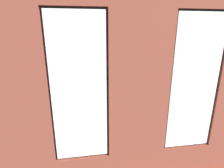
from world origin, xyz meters
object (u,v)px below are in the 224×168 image
Objects in this scene: potted_plant_corner_near_left at (164,77)px; potted_plant_between_couches at (158,127)px; coffee_table at (106,101)px; media_console at (20,104)px; couch_left at (187,100)px; table_plant_small at (116,95)px; potted_plant_by_left_couch at (159,89)px; potted_plant_foreground_right at (39,84)px; cup_ceramic at (101,97)px; remote_black at (110,101)px; potted_plant_near_tv at (27,108)px; candle_jar at (94,100)px; tv_flatscreen at (16,83)px; potted_plant_mid_room_small at (124,95)px; papasan_chair at (101,85)px; couch_by_window at (97,145)px.

potted_plant_between_couches is (2.11, 4.21, 0.02)m from potted_plant_corner_near_left.
media_console is at bearing -8.74° from coffee_table.
table_plant_small is at bearing -96.15° from couch_left.
potted_plant_foreground_right is at bearing -7.82° from potted_plant_by_left_couch.
potted_plant_by_left_couch is at bearing -151.24° from table_plant_small.
remote_black is (-0.27, 0.23, -0.04)m from cup_ceramic.
potted_plant_near_tv is at bearing 16.70° from cup_ceramic.
table_plant_small is at bearing 35.58° from potted_plant_corner_near_left.
table_plant_small is 0.14× the size of potted_plant_near_tv.
media_console reaches higher than candle_jar.
tv_flatscreen is 6.09m from potted_plant_corner_near_left.
coffee_table is 3.11× the size of potted_plant_mid_room_small.
potted_plant_by_left_couch is (-2.35, -1.42, -0.20)m from remote_black.
potted_plant_foreground_right is (2.55, -0.24, 0.08)m from papasan_chair.
table_plant_small is (2.48, -0.31, 0.21)m from couch_left.
potted_plant_mid_room_small is at bearing 101.87° from remote_black.
media_console is 2.48× the size of potted_plant_mid_room_small.
couch_by_window is 3.60m from media_console.
candle_jar is 0.62× the size of table_plant_small.
media_console is at bearing -60.21° from potted_plant_near_tv.
remote_black is at bearing 139.11° from cup_ceramic.
media_console is 0.84× the size of potted_plant_near_tv.
couch_left reaches higher than potted_plant_by_left_couch.
remote_black is (-0.57, -2.11, 0.12)m from couch_by_window.
tv_flatscreen is at bearing -95.08° from couch_left.
couch_by_window is at bearing 78.11° from coffee_table.
candle_jar is 0.51m from remote_black.
potted_plant_mid_room_small is (-0.79, -0.78, -0.11)m from coffee_table.
couch_by_window is 1.43× the size of potted_plant_near_tv.
candle_jar is (0.23, 0.23, 0.01)m from cup_ceramic.
candle_jar is at bearing 135.83° from potted_plant_foreground_right.
potted_plant_foreground_right is (3.36, -1.20, 0.23)m from potted_plant_mid_room_small.
couch_by_window reaches higher than table_plant_small.
remote_black is at bearing -69.17° from potted_plant_between_couches.
remote_black is at bearing 52.85° from potted_plant_mid_room_small.
media_console is at bearing 90.00° from tv_flatscreen.
couch_left is 1.83× the size of potted_plant_between_couches.
cup_ceramic is 0.08× the size of potted_plant_corner_near_left.
cup_ceramic is 1.64m from papasan_chair.
potted_plant_near_tv reaches higher than potted_plant_mid_room_small.
coffee_table is 7.89× the size of remote_black.
table_plant_small reaches higher than potted_plant_by_left_couch.
table_plant_small is 3.46m from potted_plant_foreground_right.
coffee_table is at bearing 171.20° from tv_flatscreen.
potted_plant_foreground_right is at bearing -37.95° from cup_ceramic.
coffee_table is at bearing -92.28° from couch_left.
potted_plant_by_left_couch is (-2.45, -1.29, -0.14)m from coffee_table.
couch_by_window is 4.00m from papasan_chair.
potted_plant_foreground_right is at bearing -37.60° from coffee_table.
cup_ceramic is at bearing 172.86° from tv_flatscreen.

